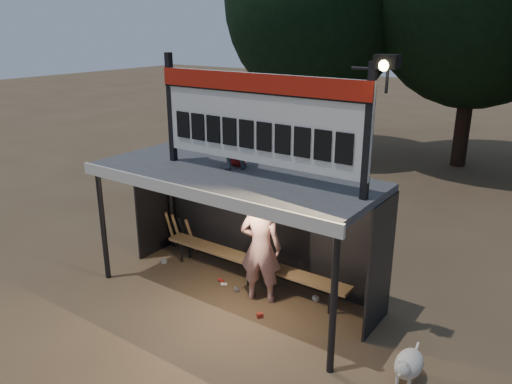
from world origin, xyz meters
TOP-DOWN VIEW (x-y plane):
  - ground at (0.00, 0.00)m, footprint 80.00×80.00m
  - player at (0.47, 0.15)m, footprint 0.85×0.70m
  - child_a at (-0.17, 0.18)m, footprint 0.71×0.70m
  - child_b at (-0.20, 0.40)m, footprint 0.53×0.43m
  - dugout_shelter at (0.00, 0.24)m, footprint 5.10×2.08m
  - scoreboard_assembly at (0.56, -0.01)m, footprint 4.10×0.27m
  - bench at (0.00, 0.55)m, footprint 4.00×0.35m
  - dog at (3.36, -0.50)m, footprint 0.36×0.81m
  - bats at (-2.09, 0.82)m, footprint 0.69×0.35m
  - litter at (-0.11, 0.16)m, footprint 3.38×1.14m

SIDE VIEW (x-z plane):
  - ground at x=0.00m, z-range 0.00..0.00m
  - litter at x=-0.11m, z-range 0.00..0.08m
  - dog at x=3.36m, z-range 0.03..0.53m
  - bats at x=-2.09m, z-range 0.01..0.85m
  - bench at x=0.00m, z-range 0.19..0.67m
  - player at x=0.47m, z-range 0.00..2.01m
  - dugout_shelter at x=0.00m, z-range 0.69..3.01m
  - child_b at x=-0.20m, z-range 2.32..3.25m
  - child_a at x=-0.17m, z-range 2.32..3.47m
  - scoreboard_assembly at x=0.56m, z-range 2.33..4.32m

